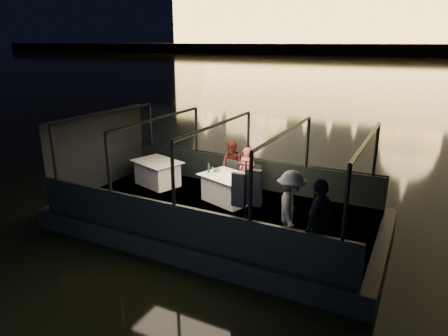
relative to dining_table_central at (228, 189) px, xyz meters
The scene contains 28 objects.
river_water 79.38m from the dining_table_central, 89.99° to the left, with size 500.00×500.00×0.00m, color black.
boat_hull 1.09m from the dining_table_central, 89.32° to the right, with size 8.60×4.40×1.00m, color black.
boat_deck 0.75m from the dining_table_central, 89.32° to the right, with size 8.00×4.00×0.04m, color black.
gunwale_port 1.37m from the dining_table_central, 89.69° to the left, with size 8.00×0.08×0.90m, color black.
gunwale_starboard 2.63m from the dining_table_central, 89.84° to the right, with size 8.00×0.08×0.90m, color black.
cabin_glass_port 1.83m from the dining_table_central, 89.69° to the left, with size 8.00×0.02×1.40m, color #99B2B2, non-canonical shape.
cabin_glass_starboard 2.90m from the dining_table_central, 89.84° to the right, with size 8.00×0.02×1.40m, color #99B2B2, non-canonical shape.
cabin_roof_glass 2.02m from the dining_table_central, 89.32° to the right, with size 8.00×4.00×0.02m, color #99B2B2, non-canonical shape.
end_wall_fore 4.11m from the dining_table_central, behind, with size 0.02×4.00×2.30m, color black, non-canonical shape.
end_wall_aft 4.13m from the dining_table_central, ahead, with size 0.02×4.00×2.30m, color black, non-canonical shape.
canopy_ribs 0.99m from the dining_table_central, 89.32° to the right, with size 8.00×4.00×2.30m, color black, non-canonical shape.
embankment 209.37m from the dining_table_central, 90.00° to the left, with size 400.00×140.00×6.00m, color #423D33.
dining_table_central is the anchor object (origin of this frame).
dining_table_aft 2.56m from the dining_table_central, behind, with size 1.46×1.06×0.77m, color silver.
chair_port_left 0.64m from the dining_table_central, 111.26° to the left, with size 0.45×0.45×0.96m, color black.
chair_port_right 0.86m from the dining_table_central, 62.22° to the left, with size 0.40×0.40×0.86m, color black.
coat_stand 2.53m from the dining_table_central, 54.61° to the right, with size 0.53×0.43×1.92m, color black, non-canonical shape.
person_woman_coral 0.94m from the dining_table_central, 76.79° to the left, with size 0.49×0.33×1.37m, color #DD5053.
person_man_maroon 1.06m from the dining_table_central, 109.09° to the left, with size 0.72×0.56×1.51m, color #451913.
passenger_stripe 2.87m from the dining_table_central, 34.90° to the right, with size 1.11×0.63×1.72m, color silver.
passenger_dark 3.74m from the dining_table_central, 34.76° to the right, with size 1.07×0.45×1.82m, color black.
wine_bottle 0.80m from the dining_table_central, behind, with size 0.06×0.06×0.29m, color #14381B.
bread_basket 0.64m from the dining_table_central, 157.65° to the left, with size 0.18×0.18×0.07m, color brown.
amber_candle 0.47m from the dining_table_central, 39.42° to the left, with size 0.06×0.06×0.09m, color #FFAA3F.
plate_near 0.58m from the dining_table_central, 13.54° to the right, with size 0.23×0.23×0.01m, color white.
plate_far 0.70m from the dining_table_central, 135.42° to the left, with size 0.26×0.26×0.02m, color silver.
wine_glass_white 0.65m from the dining_table_central, behind, with size 0.06×0.06×0.18m, color silver, non-canonical shape.
wine_glass_red 0.64m from the dining_table_central, 53.89° to the left, with size 0.07×0.07×0.20m, color silver, non-canonical shape.
Camera 1 is at (4.62, -8.66, 4.78)m, focal length 32.00 mm.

